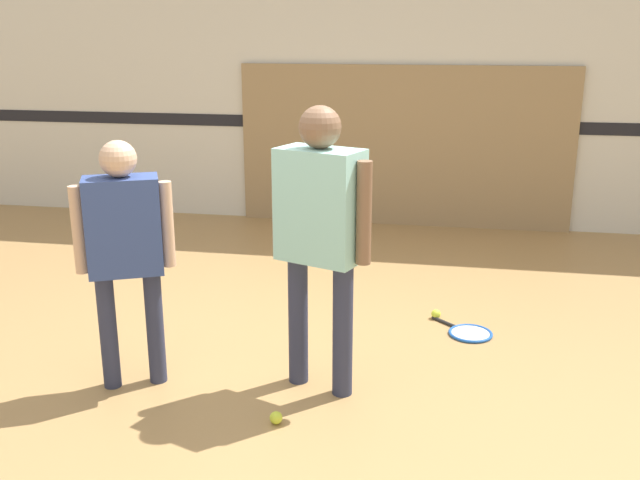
# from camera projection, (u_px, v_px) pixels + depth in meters

# --- Properties ---
(ground_plane) EXTENTS (16.00, 16.00, 0.00)m
(ground_plane) POSITION_uv_depth(u_px,v_px,m) (283.00, 378.00, 4.12)
(ground_plane) COLOR #A87F4C
(wall_back) EXTENTS (16.00, 0.07, 3.20)m
(wall_back) POSITION_uv_depth(u_px,v_px,m) (363.00, 65.00, 7.04)
(wall_back) COLOR silver
(wall_back) RESTS_ON ground_plane
(wall_panel) EXTENTS (3.32, 0.05, 1.60)m
(wall_panel) POSITION_uv_depth(u_px,v_px,m) (404.00, 147.00, 7.14)
(wall_panel) COLOR #9E7F56
(wall_panel) RESTS_ON ground_plane
(person_instructor) EXTENTS (0.56, 0.38, 1.57)m
(person_instructor) POSITION_uv_depth(u_px,v_px,m) (320.00, 220.00, 3.74)
(person_instructor) COLOR #2D334C
(person_instructor) RESTS_ON ground_plane
(person_student_left) EXTENTS (0.49, 0.36, 1.39)m
(person_student_left) POSITION_uv_depth(u_px,v_px,m) (124.00, 239.00, 3.82)
(person_student_left) COLOR #2D334C
(person_student_left) RESTS_ON ground_plane
(racket_spare_on_floor) EXTENTS (0.47, 0.44, 0.03)m
(racket_spare_on_floor) POSITION_uv_depth(u_px,v_px,m) (468.00, 332.00, 4.71)
(racket_spare_on_floor) COLOR blue
(racket_spare_on_floor) RESTS_ON ground_plane
(tennis_ball_near_instructor) EXTENTS (0.07, 0.07, 0.07)m
(tennis_ball_near_instructor) POSITION_uv_depth(u_px,v_px,m) (276.00, 418.00, 3.63)
(tennis_ball_near_instructor) COLOR #CCE038
(tennis_ball_near_instructor) RESTS_ON ground_plane
(tennis_ball_by_spare_racket) EXTENTS (0.07, 0.07, 0.07)m
(tennis_ball_by_spare_racket) POSITION_uv_depth(u_px,v_px,m) (436.00, 314.00, 4.96)
(tennis_ball_by_spare_racket) COLOR #CCE038
(tennis_ball_by_spare_racket) RESTS_ON ground_plane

